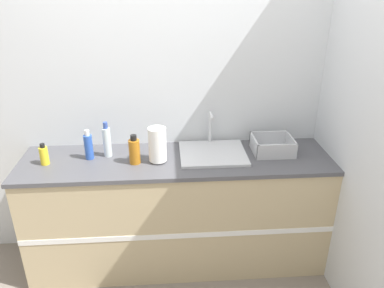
# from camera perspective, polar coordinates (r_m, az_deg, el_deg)

# --- Properties ---
(ground_plane) EXTENTS (12.00, 12.00, 0.00)m
(ground_plane) POSITION_cam_1_polar(r_m,az_deg,el_deg) (2.96, -1.75, -20.41)
(ground_plane) COLOR slate
(wall_back) EXTENTS (4.59, 0.06, 2.60)m
(wall_back) POSITION_cam_1_polar(r_m,az_deg,el_deg) (2.79, -2.64, 8.03)
(wall_back) COLOR silver
(wall_back) RESTS_ON ground_plane
(wall_right) EXTENTS (0.06, 2.55, 2.60)m
(wall_right) POSITION_cam_1_polar(r_m,az_deg,el_deg) (2.77, 21.67, 6.15)
(wall_right) COLOR silver
(wall_right) RESTS_ON ground_plane
(counter_cabinet) EXTENTS (2.21, 0.58, 0.90)m
(counter_cabinet) POSITION_cam_1_polar(r_m,az_deg,el_deg) (2.89, -2.12, -10.16)
(counter_cabinet) COLOR tan
(counter_cabinet) RESTS_ON ground_plane
(sink) EXTENTS (0.47, 0.41, 0.27)m
(sink) POSITION_cam_1_polar(r_m,az_deg,el_deg) (2.71, 3.16, -1.22)
(sink) COLOR silver
(sink) RESTS_ON counter_cabinet
(paper_towel_roll) EXTENTS (0.12, 0.12, 0.25)m
(paper_towel_roll) POSITION_cam_1_polar(r_m,az_deg,el_deg) (2.56, -5.29, -0.13)
(paper_towel_roll) COLOR #4C4C51
(paper_towel_roll) RESTS_ON counter_cabinet
(dish_rack) EXTENTS (0.29, 0.25, 0.11)m
(dish_rack) POSITION_cam_1_polar(r_m,az_deg,el_deg) (2.79, 12.14, -0.45)
(dish_rack) COLOR #B7BABF
(dish_rack) RESTS_ON counter_cabinet
(bottle_yellow) EXTENTS (0.06, 0.06, 0.15)m
(bottle_yellow) POSITION_cam_1_polar(r_m,az_deg,el_deg) (2.74, -21.62, -1.59)
(bottle_yellow) COLOR yellow
(bottle_yellow) RESTS_ON counter_cabinet
(bottle_amber) EXTENTS (0.08, 0.08, 0.21)m
(bottle_amber) POSITION_cam_1_polar(r_m,az_deg,el_deg) (2.58, -8.77, -1.04)
(bottle_amber) COLOR #B26B19
(bottle_amber) RESTS_ON counter_cabinet
(bottle_clear) EXTENTS (0.06, 0.06, 0.26)m
(bottle_clear) POSITION_cam_1_polar(r_m,az_deg,el_deg) (2.71, -12.83, 0.41)
(bottle_clear) COLOR silver
(bottle_clear) RESTS_ON counter_cabinet
(bottle_blue) EXTENTS (0.06, 0.06, 0.22)m
(bottle_blue) POSITION_cam_1_polar(r_m,az_deg,el_deg) (2.71, -15.48, -0.32)
(bottle_blue) COLOR #2D56B7
(bottle_blue) RESTS_ON counter_cabinet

